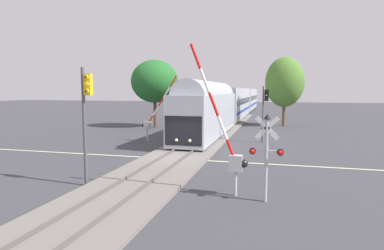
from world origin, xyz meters
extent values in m
plane|color=#3D3D42|center=(0.00, 0.00, 0.00)|extent=(220.00, 220.00, 0.00)
cube|color=beige|center=(0.00, 0.00, 0.00)|extent=(44.00, 0.20, 0.01)
cube|color=slate|center=(0.00, 0.00, 0.09)|extent=(4.40, 80.00, 0.18)
cube|color=#56514C|center=(-0.72, 0.00, 0.25)|extent=(0.10, 80.00, 0.14)
cube|color=#56514C|center=(0.72, 0.00, 0.25)|extent=(0.10, 80.00, 0.14)
cube|color=#B2B7C1|center=(0.00, 10.67, 2.27)|extent=(3.00, 17.82, 3.90)
cube|color=black|center=(0.00, 1.74, 1.69)|extent=(2.76, 0.08, 2.15)
cylinder|color=#B2B7C1|center=(0.00, 10.67, 4.10)|extent=(2.76, 16.03, 2.76)
sphere|color=#F4F2CC|center=(-0.50, 1.73, 1.00)|extent=(0.24, 0.24, 0.24)
sphere|color=#F4F2CC|center=(0.50, 1.73, 1.00)|extent=(0.24, 0.24, 0.24)
cube|color=#B7BCC6|center=(0.00, 31.90, 2.62)|extent=(3.00, 22.84, 4.60)
cube|color=black|center=(1.51, 31.90, 2.92)|extent=(0.04, 20.56, 0.90)
cube|color=#193899|center=(1.52, 31.90, 1.47)|extent=(0.04, 21.02, 0.36)
cube|color=#B7BCC6|center=(0.00, 55.64, 2.62)|extent=(3.00, 22.84, 4.60)
cube|color=black|center=(1.51, 55.64, 2.92)|extent=(0.04, 20.56, 0.90)
cube|color=#193899|center=(1.52, 55.64, 1.47)|extent=(0.04, 21.02, 0.36)
cylinder|color=#B7B7BC|center=(4.78, -6.60, 0.55)|extent=(0.14, 0.14, 1.10)
cube|color=#B7B7BC|center=(4.78, -6.60, 1.45)|extent=(0.56, 0.40, 0.70)
sphere|color=black|center=(5.13, -6.60, 1.45)|extent=(0.36, 0.36, 0.36)
cylinder|color=red|center=(4.58, -6.60, 1.96)|extent=(0.51, 0.12, 1.06)
cylinder|color=white|center=(4.19, -6.60, 2.98)|extent=(0.51, 0.12, 1.06)
cylinder|color=red|center=(3.79, -6.60, 3.99)|extent=(0.51, 0.12, 1.06)
cylinder|color=white|center=(3.39, -6.60, 5.01)|extent=(0.51, 0.12, 1.06)
cylinder|color=red|center=(2.99, -6.60, 6.03)|extent=(0.51, 0.12, 1.06)
sphere|color=red|center=(2.79, -6.60, 6.53)|extent=(0.14, 0.14, 0.14)
cylinder|color=#B2B2B7|center=(6.07, -7.07, 1.71)|extent=(0.14, 0.14, 3.42)
cube|color=white|center=(6.07, -7.09, 3.07)|extent=(0.98, 0.05, 0.98)
cube|color=white|center=(6.07, -7.09, 3.07)|extent=(0.98, 0.05, 0.98)
cube|color=#B2B2B7|center=(6.07, -7.07, 2.12)|extent=(1.10, 0.08, 0.08)
cylinder|color=black|center=(5.52, -7.17, 2.12)|extent=(0.26, 0.18, 0.26)
cylinder|color=black|center=(6.62, -7.17, 2.12)|extent=(0.26, 0.18, 0.26)
sphere|color=red|center=(5.52, -7.27, 2.12)|extent=(0.20, 0.20, 0.20)
sphere|color=red|center=(6.62, -7.27, 2.12)|extent=(0.20, 0.20, 0.20)
cone|color=black|center=(6.07, -7.07, 3.54)|extent=(0.28, 0.28, 0.22)
cylinder|color=#B7B7BC|center=(-4.78, 6.60, 0.55)|extent=(0.14, 0.14, 1.10)
cube|color=#B7B7BC|center=(-4.78, 6.60, 1.45)|extent=(0.56, 0.40, 0.70)
sphere|color=black|center=(-5.13, 6.60, 1.45)|extent=(0.36, 0.36, 0.36)
cylinder|color=red|center=(-4.51, 6.60, 1.89)|extent=(0.65, 0.12, 0.93)
cylinder|color=white|center=(-3.95, 6.60, 2.76)|extent=(0.65, 0.12, 0.93)
cylinder|color=red|center=(-3.40, 6.60, 3.63)|extent=(0.65, 0.12, 0.93)
cylinder|color=white|center=(-2.85, 6.60, 4.50)|extent=(0.65, 0.12, 0.93)
cylinder|color=red|center=(-2.30, 6.60, 5.37)|extent=(0.65, 0.12, 0.93)
sphere|color=red|center=(-2.02, 6.60, 5.80)|extent=(0.14, 0.14, 0.14)
cylinder|color=#4C4C51|center=(5.33, 8.45, 2.48)|extent=(0.16, 0.16, 4.97)
cube|color=black|center=(5.61, 8.45, 4.17)|extent=(0.34, 0.26, 1.00)
sphere|color=#262626|center=(5.61, 8.30, 4.49)|extent=(0.20, 0.20, 0.20)
cylinder|color=black|center=(5.61, 8.27, 4.49)|extent=(0.24, 0.10, 0.24)
sphere|color=yellow|center=(5.61, 8.30, 4.17)|extent=(0.20, 0.20, 0.20)
cylinder|color=black|center=(5.61, 8.27, 4.17)|extent=(0.24, 0.10, 0.24)
sphere|color=#262626|center=(5.61, 8.30, 3.85)|extent=(0.20, 0.20, 0.20)
cylinder|color=black|center=(5.61, 8.27, 3.85)|extent=(0.24, 0.10, 0.24)
cylinder|color=#4C4C51|center=(-2.40, -6.90, 2.83)|extent=(0.16, 0.16, 5.66)
cube|color=gold|center=(-2.12, -6.90, 4.86)|extent=(0.34, 0.26, 1.00)
sphere|color=#262626|center=(-2.12, -7.05, 5.18)|extent=(0.20, 0.20, 0.20)
cylinder|color=gold|center=(-2.12, -7.08, 5.18)|extent=(0.24, 0.10, 0.24)
sphere|color=yellow|center=(-2.12, -7.05, 4.86)|extent=(0.20, 0.20, 0.20)
cylinder|color=gold|center=(-2.12, -7.08, 4.86)|extent=(0.24, 0.10, 0.24)
sphere|color=#262626|center=(-2.12, -7.05, 4.54)|extent=(0.20, 0.20, 0.20)
cylinder|color=gold|center=(-2.12, -7.08, 4.54)|extent=(0.24, 0.10, 0.24)
cylinder|color=brown|center=(7.43, 23.09, 1.63)|extent=(0.39, 0.39, 3.26)
ellipsoid|color=#4C7A2D|center=(7.43, 23.09, 5.65)|extent=(4.92, 4.92, 6.37)
cylinder|color=brown|center=(-8.17, 17.41, 1.86)|extent=(0.39, 0.39, 3.72)
ellipsoid|color=#236628|center=(-8.17, 17.41, 5.69)|extent=(5.80, 5.80, 5.26)
camera|label=1|loc=(6.39, -20.38, 4.59)|focal=30.24mm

